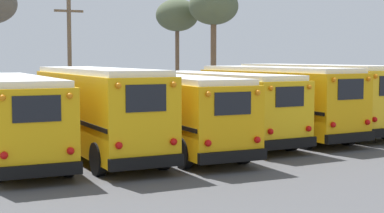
% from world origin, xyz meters
% --- Properties ---
extents(ground_plane, '(160.00, 160.00, 0.00)m').
position_xyz_m(ground_plane, '(0.00, 0.00, 0.00)').
color(ground_plane, '#4C4C4F').
extents(school_bus_0, '(2.97, 10.74, 3.00)m').
position_xyz_m(school_bus_0, '(-7.44, -0.29, 1.63)').
color(school_bus_0, '#EAAA0F').
rests_on(school_bus_0, ground).
extents(school_bus_1, '(2.61, 9.96, 3.27)m').
position_xyz_m(school_bus_1, '(-4.46, -1.04, 1.78)').
color(school_bus_1, '#EAAA0F').
rests_on(school_bus_1, ground).
extents(school_bus_2, '(2.86, 10.38, 2.96)m').
position_xyz_m(school_bus_2, '(-1.49, -1.12, 1.63)').
color(school_bus_2, '#E5A00C').
rests_on(school_bus_2, ground).
extents(school_bus_3, '(2.69, 10.28, 3.00)m').
position_xyz_m(school_bus_3, '(1.49, 0.33, 1.64)').
color(school_bus_3, yellow).
rests_on(school_bus_3, ground).
extents(school_bus_4, '(2.78, 9.76, 3.24)m').
position_xyz_m(school_bus_4, '(4.46, 0.15, 1.77)').
color(school_bus_4, '#E5A00C').
rests_on(school_bus_4, ground).
extents(school_bus_5, '(2.70, 10.62, 3.31)m').
position_xyz_m(school_bus_5, '(7.44, 1.16, 1.80)').
color(school_bus_5, yellow).
rests_on(school_bus_5, ground).
extents(utility_pole, '(1.80, 0.26, 7.39)m').
position_xyz_m(utility_pole, '(-1.29, 13.73, 3.89)').
color(utility_pole, brown).
rests_on(utility_pole, ground).
extents(bare_tree_0, '(3.14, 3.14, 7.94)m').
position_xyz_m(bare_tree_0, '(7.74, 17.08, 6.68)').
color(bare_tree_0, brown).
rests_on(bare_tree_0, ground).
extents(bare_tree_2, '(3.42, 3.42, 8.47)m').
position_xyz_m(bare_tree_2, '(8.80, 13.56, 7.06)').
color(bare_tree_2, brown).
rests_on(bare_tree_2, ground).
extents(fence_line, '(22.93, 0.06, 1.42)m').
position_xyz_m(fence_line, '(-0.00, 8.20, 0.99)').
color(fence_line, '#939399').
rests_on(fence_line, ground).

